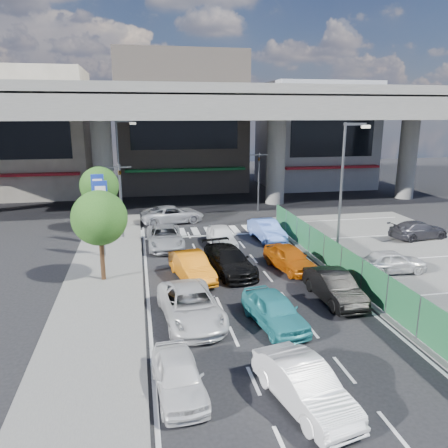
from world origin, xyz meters
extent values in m
plane|color=black|center=(0.00, 0.00, 0.00)|extent=(120.00, 120.00, 0.00)
cube|color=#595856|center=(11.00, 2.00, 0.03)|extent=(12.00, 28.00, 0.06)
cube|color=#595856|center=(-7.00, 4.00, 0.06)|extent=(4.00, 30.00, 0.12)
cylinder|color=#63635E|center=(-8.00, 22.00, 4.00)|extent=(1.80, 1.80, 8.00)
cylinder|color=#63635E|center=(8.00, 22.00, 4.00)|extent=(1.80, 1.80, 8.00)
cylinder|color=#63635E|center=(22.00, 22.00, 4.00)|extent=(1.80, 1.80, 8.00)
cube|color=#63635E|center=(0.00, 22.00, 9.00)|extent=(64.00, 14.00, 2.00)
cube|color=#63635E|center=(0.00, 15.20, 10.30)|extent=(64.00, 0.40, 0.90)
cube|color=#63635E|center=(0.00, 28.80, 10.30)|extent=(64.00, 0.40, 0.90)
cube|color=gray|center=(-16.00, 32.00, 6.50)|extent=(12.00, 10.00, 13.00)
cube|color=maroon|center=(-16.00, 26.90, 2.80)|extent=(10.80, 1.60, 0.25)
cube|color=black|center=(-16.00, 26.98, 7.15)|extent=(9.60, 0.10, 5.85)
cube|color=gray|center=(0.00, 33.00, 7.50)|extent=(14.00, 10.00, 15.00)
cube|color=#167030|center=(0.00, 27.90, 2.80)|extent=(12.60, 1.60, 0.25)
cube|color=black|center=(0.00, 27.98, 8.25)|extent=(11.20, 0.10, 6.75)
cube|color=gray|center=(16.00, 32.00, 6.00)|extent=(12.00, 10.00, 12.00)
cube|color=maroon|center=(16.00, 26.90, 2.80)|extent=(10.80, 1.60, 0.25)
cube|color=black|center=(16.00, 26.98, 6.60)|extent=(9.60, 0.10, 5.40)
cylinder|color=#595B60|center=(-6.20, 12.00, 2.60)|extent=(0.14, 0.14, 5.20)
cube|color=#595B60|center=(-6.20, 12.00, 5.00)|extent=(1.60, 0.08, 0.08)
imported|color=black|center=(-6.20, 12.00, 4.70)|extent=(0.26, 1.24, 0.50)
cylinder|color=#595B60|center=(5.50, 19.00, 2.60)|extent=(0.14, 0.14, 5.20)
cube|color=#595B60|center=(5.50, 19.00, 5.00)|extent=(1.60, 0.08, 0.08)
imported|color=black|center=(5.50, 19.00, 4.70)|extent=(0.26, 1.24, 0.50)
cylinder|color=#595B60|center=(7.00, 6.00, 4.00)|extent=(0.16, 0.16, 8.00)
cube|color=#595B60|center=(7.60, 6.00, 7.90)|extent=(1.40, 0.15, 0.15)
cube|color=silver|center=(8.30, 6.00, 7.75)|extent=(0.50, 0.22, 0.18)
cylinder|color=#595B60|center=(-6.50, 18.00, 4.00)|extent=(0.16, 0.16, 8.00)
cube|color=#595B60|center=(-5.90, 18.00, 7.90)|extent=(1.40, 0.15, 0.15)
cube|color=silver|center=(-5.20, 18.00, 7.75)|extent=(0.50, 0.22, 0.18)
cylinder|color=#595B60|center=(-7.20, 8.00, 1.10)|extent=(0.10, 0.10, 2.20)
cube|color=#162D98|center=(-7.20, 8.00, 3.20)|extent=(0.80, 0.12, 3.00)
cube|color=white|center=(-7.20, 7.93, 3.20)|extent=(0.60, 0.02, 2.40)
cylinder|color=#595B60|center=(-7.60, 11.00, 1.10)|extent=(0.10, 0.10, 2.20)
cube|color=#162D98|center=(-7.60, 11.00, 3.20)|extent=(0.80, 0.12, 3.00)
cube|color=white|center=(-7.60, 10.93, 3.20)|extent=(0.60, 0.02, 2.40)
cylinder|color=#382314|center=(-7.00, 4.00, 1.20)|extent=(0.24, 0.24, 2.40)
sphere|color=#194614|center=(-7.00, 4.00, 3.40)|extent=(2.80, 2.80, 2.80)
cylinder|color=#382314|center=(-7.80, 14.50, 1.20)|extent=(0.24, 0.24, 2.40)
sphere|color=#194614|center=(-7.80, 14.50, 3.40)|extent=(2.80, 2.80, 2.80)
imported|color=silver|center=(-4.06, -6.15, 0.61)|extent=(1.72, 3.68, 1.22)
imported|color=white|center=(-0.45, -7.48, 0.67)|extent=(2.30, 4.30, 1.35)
imported|color=silver|center=(-3.08, -1.33, 0.69)|extent=(2.72, 5.15, 1.38)
imported|color=teal|center=(0.24, -2.41, 0.68)|extent=(2.22, 4.20, 1.36)
imported|color=black|center=(3.71, -0.61, 0.69)|extent=(1.59, 4.23, 1.38)
imported|color=orange|center=(-2.45, 3.45, 0.69)|extent=(2.21, 4.39, 1.38)
imported|color=black|center=(-0.32, 4.02, 0.69)|extent=(2.70, 5.01, 1.38)
imported|color=#B95209|center=(3.10, 3.81, 0.68)|extent=(2.37, 4.24, 1.36)
imported|color=#989B9F|center=(-3.45, 9.49, 0.67)|extent=(2.29, 4.88, 1.35)
imported|color=white|center=(0.19, 8.82, 0.69)|extent=(1.64, 4.05, 1.38)
imported|color=#5C85EE|center=(3.56, 9.84, 0.69)|extent=(1.82, 4.30, 1.38)
imported|color=#A7A8AF|center=(-2.45, 15.95, 0.70)|extent=(5.36, 3.16, 1.40)
imported|color=silver|center=(8.36, 2.16, 0.69)|extent=(3.74, 1.63, 1.25)
imported|color=#302F35|center=(13.91, 7.88, 0.67)|extent=(4.43, 2.27, 1.23)
cone|color=red|center=(5.60, 4.56, 0.42)|extent=(0.48, 0.48, 0.72)
camera|label=1|loc=(-4.99, -18.15, 8.48)|focal=35.00mm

